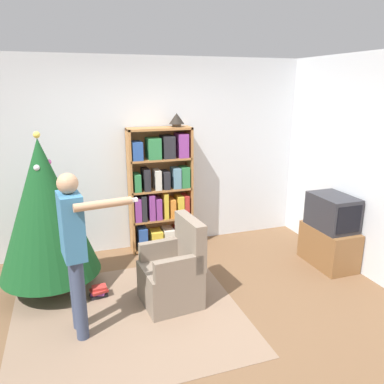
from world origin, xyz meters
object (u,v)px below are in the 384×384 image
(standing_person, at_px, (74,243))
(table_lamp, at_px, (177,119))
(christmas_tree, at_px, (45,209))
(armchair, at_px, (174,274))
(television, at_px, (332,212))
(bookshelf, at_px, (161,191))

(standing_person, distance_m, table_lamp, 2.33)
(christmas_tree, bearing_deg, standing_person, -73.46)
(christmas_tree, height_order, table_lamp, table_lamp)
(armchair, bearing_deg, table_lamp, 156.20)
(christmas_tree, relative_size, standing_person, 1.16)
(television, bearing_deg, table_lamp, 144.29)
(standing_person, bearing_deg, television, 89.96)
(christmas_tree, height_order, standing_person, christmas_tree)
(standing_person, height_order, table_lamp, table_lamp)
(bookshelf, height_order, table_lamp, table_lamp)
(christmas_tree, xyz_separation_m, table_lamp, (1.68, 0.72, 0.84))
(bookshelf, xyz_separation_m, table_lamp, (0.23, 0.01, 0.96))
(bookshelf, relative_size, table_lamp, 8.49)
(table_lamp, bearing_deg, armchair, -108.22)
(standing_person, relative_size, table_lamp, 7.66)
(bookshelf, bearing_deg, standing_person, -126.42)
(standing_person, bearing_deg, christmas_tree, -171.31)
(bookshelf, xyz_separation_m, television, (1.89, -1.18, -0.12))
(christmas_tree, bearing_deg, armchair, -28.89)
(bookshelf, bearing_deg, television, -32.09)
(standing_person, bearing_deg, table_lamp, 130.83)
(christmas_tree, bearing_deg, table_lamp, 23.15)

